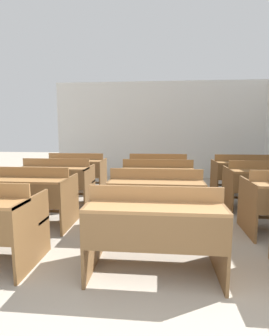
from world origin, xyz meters
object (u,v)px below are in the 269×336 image
(bench_front_center, at_px, (155,227))
(bench_third_right, at_px, (265,183))
(bench_third_left, at_px, (56,180))
(bench_back_center, at_px, (158,172))
(bench_second_left, at_px, (27,194))
(bench_back_right, at_px, (244,173))
(bench_second_center, at_px, (156,197))
(bench_third_center, at_px, (157,181))
(bench_back_left, at_px, (76,171))

(bench_front_center, distance_m, bench_third_right, 2.87)
(bench_third_left, xyz_separation_m, bench_back_center, (1.84, 1.13, 0.00))
(bench_second_left, xyz_separation_m, bench_back_right, (3.66, 2.22, 0.00))
(bench_second_center, distance_m, bench_third_right, 2.15)
(bench_front_center, distance_m, bench_third_left, 2.86)
(bench_third_center, distance_m, bench_back_center, 1.10)
(bench_third_left, bearing_deg, bench_front_center, -50.09)
(bench_third_right, bearing_deg, bench_third_center, 179.32)
(bench_third_center, xyz_separation_m, bench_back_left, (-1.83, 1.07, 0.00))
(bench_second_left, distance_m, bench_third_center, 2.16)
(bench_third_right, bearing_deg, bench_back_right, 90.36)
(bench_third_right, xyz_separation_m, bench_back_right, (-0.01, 1.11, 0.00))
(bench_third_left, height_order, bench_third_center, same)
(bench_second_center, bearing_deg, bench_back_right, 50.28)
(bench_second_left, xyz_separation_m, bench_third_left, (-0.01, 1.10, 0.00))
(bench_back_right, bearing_deg, bench_third_center, -149.18)
(bench_back_center, height_order, bench_back_right, same)
(bench_third_center, height_order, bench_third_right, same)
(bench_second_center, relative_size, bench_third_center, 1.00)
(bench_second_left, relative_size, bench_third_left, 1.00)
(bench_third_center, bearing_deg, bench_third_left, -178.99)
(bench_back_left, bearing_deg, bench_third_right, -16.65)
(bench_second_left, xyz_separation_m, bench_third_center, (1.84, 1.13, 0.00))
(bench_front_center, bearing_deg, bench_back_right, 61.04)
(bench_second_center, relative_size, bench_back_left, 1.00)
(bench_third_left, relative_size, bench_back_center, 1.00)
(bench_back_left, height_order, bench_back_center, same)
(bench_third_center, bearing_deg, bench_front_center, -90.25)
(bench_front_center, height_order, bench_second_center, same)
(bench_second_center, height_order, bench_back_right, same)
(bench_front_center, relative_size, bench_third_left, 1.00)
(bench_front_center, xyz_separation_m, bench_back_left, (-1.82, 3.30, 0.00))
(bench_second_center, bearing_deg, bench_third_right, 30.86)
(bench_third_left, bearing_deg, bench_third_center, 1.01)
(bench_third_right, relative_size, bench_back_left, 1.00)
(bench_front_center, relative_size, bench_third_center, 1.00)
(bench_third_right, distance_m, bench_back_center, 2.15)
(bench_front_center, xyz_separation_m, bench_second_center, (-0.01, 1.10, 0.00))
(bench_second_left, height_order, bench_third_center, same)
(bench_third_center, xyz_separation_m, bench_third_right, (1.83, -0.02, 0.00))
(bench_second_left, relative_size, bench_back_right, 1.00)
(bench_second_left, distance_m, bench_back_right, 4.29)
(bench_third_left, relative_size, bench_back_right, 1.00)
(bench_second_center, bearing_deg, bench_back_left, 129.57)
(bench_third_left, height_order, bench_back_left, same)
(bench_second_left, distance_m, bench_second_center, 1.82)
(bench_front_center, bearing_deg, bench_second_left, 149.13)
(bench_front_center, xyz_separation_m, bench_third_left, (-1.84, 2.19, 0.00))
(bench_third_center, bearing_deg, bench_back_left, 149.61)
(bench_back_right, bearing_deg, bench_back_left, -179.78)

